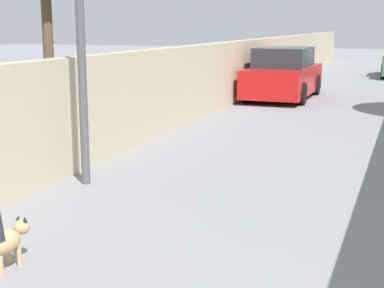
{
  "coord_description": "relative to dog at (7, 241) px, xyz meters",
  "views": [
    {
      "loc": [
        -1.21,
        -1.96,
        2.24
      ],
      "look_at": [
        4.37,
        0.15,
        1.0
      ],
      "focal_mm": 54.4,
      "sensor_mm": 36.0,
      "label": 1
    }
  ],
  "objects": [
    {
      "name": "dog",
      "position": [
        0.0,
        0.0,
        0.0
      ],
      "size": [
        1.85,
        1.08,
        1.06
      ],
      "color": "tan",
      "rests_on": "ground"
    },
    {
      "name": "wall_left",
      "position": [
        9.08,
        1.4,
        0.6
      ],
      "size": [
        48.0,
        0.3,
        1.75
      ],
      "primitive_type": "cube",
      "color": "tan",
      "rests_on": "ground"
    },
    {
      "name": "car_near",
      "position": [
        13.37,
        0.25,
        0.44
      ],
      "size": [
        4.16,
        1.8,
        1.54
      ],
      "color": "#B71414",
      "rests_on": "ground"
    },
    {
      "name": "ground_plane",
      "position": [
        11.08,
        -1.43,
        -0.28
      ],
      "size": [
        80.0,
        80.0,
        0.0
      ],
      "primitive_type": "plane",
      "color": "gray"
    }
  ]
}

